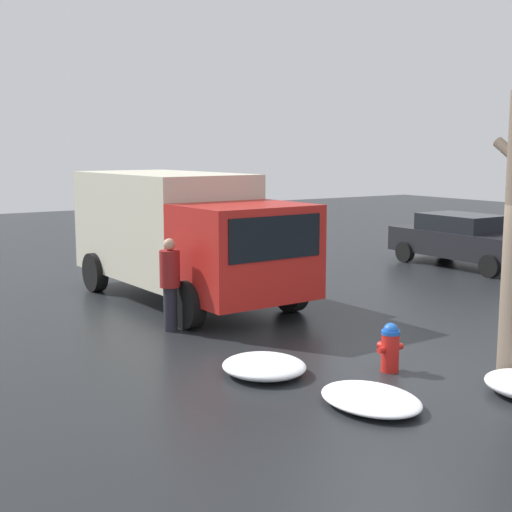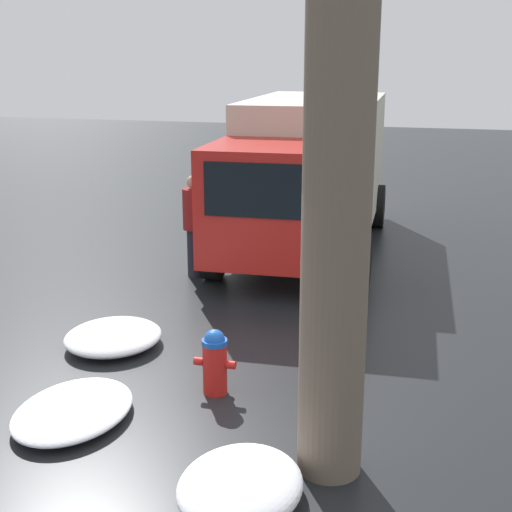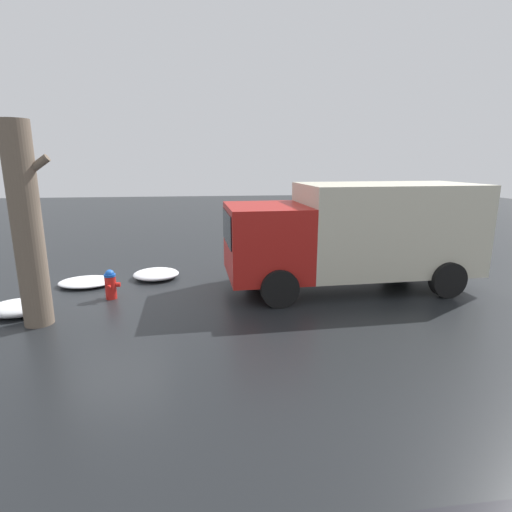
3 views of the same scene
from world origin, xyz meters
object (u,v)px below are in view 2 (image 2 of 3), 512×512
fire_hydrant (215,361)px  delivery_truck (309,169)px  tree_trunk (336,247)px  pedestrian (194,222)px

fire_hydrant → delivery_truck: 6.40m
fire_hydrant → tree_trunk: bearing=-127.9°
tree_trunk → delivery_truck: size_ratio=0.62×
fire_hydrant → tree_trunk: 2.49m
tree_trunk → pedestrian: tree_trunk is taller
tree_trunk → pedestrian: (5.10, 3.11, -1.13)m
fire_hydrant → delivery_truck: bearing=2.3°
fire_hydrant → pedestrian: bearing=23.0°
fire_hydrant → tree_trunk: tree_trunk is taller
fire_hydrant → pedestrian: (3.96, 1.66, 0.55)m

